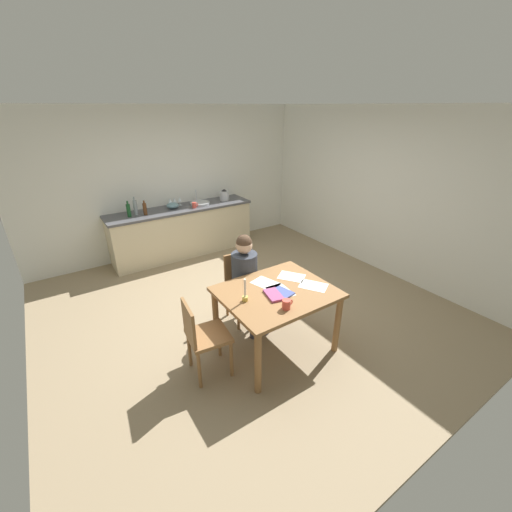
{
  "coord_description": "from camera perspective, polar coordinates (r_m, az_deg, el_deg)",
  "views": [
    {
      "loc": [
        -2.0,
        -3.2,
        2.57
      ],
      "look_at": [
        0.05,
        -0.15,
        0.85
      ],
      "focal_mm": 22.58,
      "sensor_mm": 36.0,
      "label": 1
    }
  ],
  "objects": [
    {
      "name": "wine_glass_back_left",
      "position": [
        6.1,
        -14.99,
        9.41
      ],
      "size": [
        0.07,
        0.07,
        0.15
      ],
      "color": "silver",
      "rests_on": "kitchen_counter"
    },
    {
      "name": "bottle_wine_red",
      "position": [
        5.75,
        -19.09,
        7.91
      ],
      "size": [
        0.06,
        0.06,
        0.24
      ],
      "color": "#593319",
      "rests_on": "kitchen_counter"
    },
    {
      "name": "person_seated",
      "position": [
        3.95,
        -1.59,
        -3.55
      ],
      "size": [
        0.35,
        0.61,
        1.19
      ],
      "color": "#333842",
      "rests_on": "ground"
    },
    {
      "name": "book_magazine",
      "position": [
        3.4,
        3.14,
        -6.9
      ],
      "size": [
        0.19,
        0.28,
        0.03
      ],
      "primitive_type": "cube",
      "rotation": [
        0.0,
        0.0,
        -0.21
      ],
      "color": "#9B4675",
      "rests_on": "dining_table"
    },
    {
      "name": "wine_glass_by_kettle",
      "position": [
        6.12,
        -14.21,
        9.56
      ],
      "size": [
        0.07,
        0.07,
        0.15
      ],
      "color": "silver",
      "rests_on": "kitchen_counter"
    },
    {
      "name": "chair_side_empty",
      "position": [
        3.35,
        -9.45,
        -13.65
      ],
      "size": [
        0.44,
        0.44,
        0.87
      ],
      "color": "olive",
      "rests_on": "ground"
    },
    {
      "name": "mixing_bowl",
      "position": [
        6.01,
        -14.56,
        8.66
      ],
      "size": [
        0.22,
        0.22,
        0.1
      ],
      "primitive_type": "ellipsoid",
      "color": "#668C99",
      "rests_on": "kitchen_counter"
    },
    {
      "name": "wall_back",
      "position": [
        6.26,
        -14.82,
        12.59
      ],
      "size": [
        5.2,
        0.12,
        2.6
      ],
      "primitive_type": "cube",
      "color": "silver",
      "rests_on": "ground"
    },
    {
      "name": "candlestick",
      "position": [
        3.29,
        -1.95,
        -6.91
      ],
      "size": [
        0.06,
        0.06,
        0.25
      ],
      "color": "gold",
      "rests_on": "dining_table"
    },
    {
      "name": "chair_at_table",
      "position": [
        4.15,
        -2.54,
        -4.94
      ],
      "size": [
        0.43,
        0.43,
        0.88
      ],
      "color": "olive",
      "rests_on": "ground"
    },
    {
      "name": "paper_receipt",
      "position": [
        3.64,
        10.12,
        -5.19
      ],
      "size": [
        0.33,
        0.36,
        0.0
      ],
      "primitive_type": "cube",
      "rotation": [
        0.0,
        0.0,
        0.56
      ],
      "color": "white",
      "rests_on": "dining_table"
    },
    {
      "name": "bottle_oil",
      "position": [
        5.74,
        -21.64,
        7.56
      ],
      "size": [
        0.06,
        0.06,
        0.26
      ],
      "color": "#194C23",
      "rests_on": "kitchen_counter"
    },
    {
      "name": "ground_plane",
      "position": [
        4.58,
        -1.51,
        -9.4
      ],
      "size": [
        5.2,
        5.2,
        0.04
      ],
      "primitive_type": "cube",
      "color": "#937F60"
    },
    {
      "name": "paper_envelope",
      "position": [
        3.63,
        1.72,
        -4.84
      ],
      "size": [
        0.29,
        0.34,
        0.0
      ],
      "primitive_type": "cube",
      "rotation": [
        0.0,
        0.0,
        0.29
      ],
      "color": "white",
      "rests_on": "dining_table"
    },
    {
      "name": "coffee_mug",
      "position": [
        3.19,
        5.44,
        -8.5
      ],
      "size": [
        0.12,
        0.08,
        0.1
      ],
      "color": "#D84C3F",
      "rests_on": "dining_table"
    },
    {
      "name": "dining_table",
      "position": [
        3.55,
        3.63,
        -7.66
      ],
      "size": [
        1.19,
        0.98,
        0.76
      ],
      "color": "olive",
      "rests_on": "ground"
    },
    {
      "name": "wine_glass_near_sink",
      "position": [
        6.15,
        -13.39,
        9.72
      ],
      "size": [
        0.07,
        0.07,
        0.15
      ],
      "color": "silver",
      "rests_on": "kitchen_counter"
    },
    {
      "name": "paper_bill",
      "position": [
        3.49,
        4.34,
        -6.24
      ],
      "size": [
        0.23,
        0.31,
        0.0
      ],
      "primitive_type": "cube",
      "rotation": [
        0.0,
        0.0,
        -0.07
      ],
      "color": "white",
      "rests_on": "dining_table"
    },
    {
      "name": "sink_unit",
      "position": [
        6.17,
        -9.89,
        9.23
      ],
      "size": [
        0.36,
        0.36,
        0.24
      ],
      "color": "#B2B7BC",
      "rests_on": "kitchen_counter"
    },
    {
      "name": "wall_right",
      "position": [
        5.74,
        21.22,
        10.65
      ],
      "size": [
        0.12,
        5.2,
        2.6
      ],
      "primitive_type": "cube",
      "color": "silver",
      "rests_on": "ground"
    },
    {
      "name": "stovetop_kettle",
      "position": [
        6.36,
        -5.65,
        10.67
      ],
      "size": [
        0.18,
        0.18,
        0.22
      ],
      "color": "#B7BABF",
      "rests_on": "kitchen_counter"
    },
    {
      "name": "kitchen_counter",
      "position": [
        6.17,
        -12.81,
        4.37
      ],
      "size": [
        2.61,
        0.64,
        0.9
      ],
      "color": "beige",
      "rests_on": "ground"
    },
    {
      "name": "book_cookery",
      "position": [
        3.44,
        4.6,
        -6.52
      ],
      "size": [
        0.22,
        0.25,
        0.02
      ],
      "primitive_type": "cube",
      "rotation": [
        0.0,
        0.0,
        0.22
      ],
      "color": "#435296",
      "rests_on": "dining_table"
    },
    {
      "name": "paper_letter",
      "position": [
        3.78,
        6.31,
        -3.63
      ],
      "size": [
        0.34,
        0.36,
        0.0
      ],
      "primitive_type": "cube",
      "rotation": [
        0.0,
        0.0,
        0.62
      ],
      "color": "white",
      "rests_on": "dining_table"
    },
    {
      "name": "teacup_on_counter",
      "position": [
        5.95,
        -10.86,
        8.86
      ],
      "size": [
        0.11,
        0.08,
        0.1
      ],
      "color": "#D84C3F",
      "rests_on": "kitchen_counter"
    },
    {
      "name": "bottle_vinegar",
      "position": [
        5.8,
        -20.59,
        8.1
      ],
      "size": [
        0.06,
        0.06,
        0.31
      ],
      "color": "#8C999E",
      "rests_on": "kitchen_counter"
    }
  ]
}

